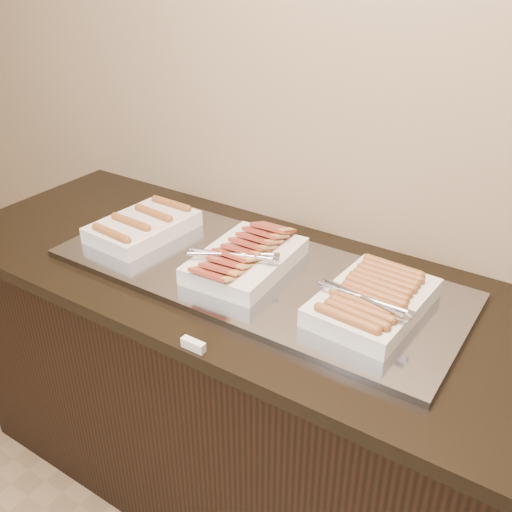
{
  "coord_description": "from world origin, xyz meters",
  "views": [
    {
      "loc": [
        0.79,
        0.95,
        1.76
      ],
      "look_at": [
        0.01,
        2.13,
        0.97
      ],
      "focal_mm": 40.0,
      "sensor_mm": 36.0,
      "label": 1
    }
  ],
  "objects": [
    {
      "name": "counter",
      "position": [
        0.0,
        2.13,
        0.45
      ],
      "size": [
        2.06,
        0.76,
        0.9
      ],
      "color": "black",
      "rests_on": "ground"
    },
    {
      "name": "warming_tray",
      "position": [
        0.01,
        2.13,
        0.91
      ],
      "size": [
        1.2,
        0.5,
        0.02
      ],
      "primitive_type": "cube",
      "color": "#92949F",
      "rests_on": "counter"
    },
    {
      "name": "dish_left",
      "position": [
        -0.43,
        2.13,
        0.95
      ],
      "size": [
        0.24,
        0.34,
        0.07
      ],
      "rotation": [
        0.0,
        0.0,
        -0.07
      ],
      "color": "silver",
      "rests_on": "warming_tray"
    },
    {
      "name": "dish_center",
      "position": [
        -0.02,
        2.13,
        0.95
      ],
      "size": [
        0.27,
        0.37,
        0.09
      ],
      "rotation": [
        0.0,
        0.0,
        0.05
      ],
      "color": "silver",
      "rests_on": "warming_tray"
    },
    {
      "name": "dish_right",
      "position": [
        0.37,
        2.13,
        0.95
      ],
      "size": [
        0.27,
        0.36,
        0.08
      ],
      "rotation": [
        0.0,
        0.0,
        -0.06
      ],
      "color": "silver",
      "rests_on": "warming_tray"
    },
    {
      "name": "label_holder",
      "position": [
        0.07,
        1.77,
        0.91
      ],
      "size": [
        0.06,
        0.02,
        0.03
      ],
      "primitive_type": "cube",
      "rotation": [
        0.0,
        0.0,
        0.0
      ],
      "color": "silver",
      "rests_on": "counter"
    }
  ]
}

